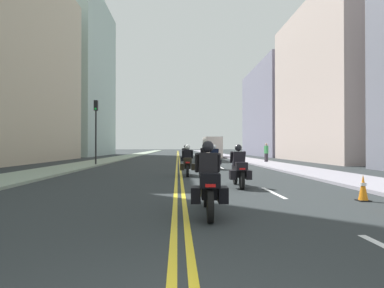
# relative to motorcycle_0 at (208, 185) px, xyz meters

# --- Properties ---
(ground_plane) EXTENTS (264.00, 264.00, 0.00)m
(ground_plane) POSITION_rel_motorcycle_0_xyz_m (-0.61, 43.15, -0.66)
(ground_plane) COLOR #2A2F31
(sidewalk_left) EXTENTS (2.98, 144.00, 0.12)m
(sidewalk_left) POSITION_rel_motorcycle_0_xyz_m (-8.17, 43.15, -0.60)
(sidewalk_left) COLOR gray
(sidewalk_left) RESTS_ON ground
(sidewalk_right) EXTENTS (2.98, 144.00, 0.12)m
(sidewalk_right) POSITION_rel_motorcycle_0_xyz_m (6.95, 43.15, -0.60)
(sidewalk_right) COLOR #98939E
(sidewalk_right) RESTS_ON ground
(centreline_yellow_inner) EXTENTS (0.12, 132.00, 0.01)m
(centreline_yellow_inner) POSITION_rel_motorcycle_0_xyz_m (-0.73, 43.15, -0.66)
(centreline_yellow_inner) COLOR yellow
(centreline_yellow_inner) RESTS_ON ground
(centreline_yellow_outer) EXTENTS (0.12, 132.00, 0.01)m
(centreline_yellow_outer) POSITION_rel_motorcycle_0_xyz_m (-0.49, 43.15, -0.66)
(centreline_yellow_outer) COLOR yellow
(centreline_yellow_outer) RESTS_ON ground
(lane_dashes_white) EXTENTS (0.14, 56.40, 0.01)m
(lane_dashes_white) POSITION_rel_motorcycle_0_xyz_m (2.42, 24.15, -0.66)
(lane_dashes_white) COLOR silver
(lane_dashes_white) RESTS_ON ground
(building_left_1) EXTENTS (9.14, 19.10, 19.54)m
(building_left_1) POSITION_rel_motorcycle_0_xyz_m (-17.76, 24.44, 9.11)
(building_left_1) COLOR #B6A88D
(building_left_1) RESTS_ON ground
(building_right_1) EXTENTS (6.20, 16.67, 16.01)m
(building_right_1) POSITION_rel_motorcycle_0_xyz_m (15.06, 24.50, 7.35)
(building_right_1) COLOR #C1ACA3
(building_right_1) RESTS_ON ground
(building_left_2) EXTENTS (8.95, 19.32, 26.49)m
(building_left_2) POSITION_rel_motorcycle_0_xyz_m (-17.66, 46.64, 12.59)
(building_left_2) COLOR #A5BDB4
(building_left_2) RESTS_ON ground
(building_right_2) EXTENTS (6.26, 19.14, 14.59)m
(building_right_2) POSITION_rel_motorcycle_0_xyz_m (15.09, 43.57, 6.63)
(building_right_2) COLOR gray
(building_right_2) RESTS_ON ground
(motorcycle_0) EXTENTS (0.78, 2.30, 1.62)m
(motorcycle_0) POSITION_rel_motorcycle_0_xyz_m (0.00, 0.00, 0.00)
(motorcycle_0) COLOR black
(motorcycle_0) RESTS_ON ground
(motorcycle_1) EXTENTS (0.77, 2.11, 1.58)m
(motorcycle_1) POSITION_rel_motorcycle_0_xyz_m (1.58, 4.55, -0.00)
(motorcycle_1) COLOR black
(motorcycle_1) RESTS_ON ground
(motorcycle_2) EXTENTS (0.77, 2.06, 1.60)m
(motorcycle_2) POSITION_rel_motorcycle_0_xyz_m (-0.16, 9.08, -0.02)
(motorcycle_2) COLOR black
(motorcycle_2) RESTS_ON ground
(motorcycle_3) EXTENTS (0.77, 2.18, 1.63)m
(motorcycle_3) POSITION_rel_motorcycle_0_xyz_m (1.79, 13.68, -0.00)
(motorcycle_3) COLOR black
(motorcycle_3) RESTS_ON ground
(motorcycle_4) EXTENTS (0.76, 2.22, 1.65)m
(motorcycle_4) POSITION_rel_motorcycle_0_xyz_m (-0.04, 18.02, 0.00)
(motorcycle_4) COLOR black
(motorcycle_4) RESTS_ON ground
(motorcycle_5) EXTENTS (0.78, 2.22, 1.65)m
(motorcycle_5) POSITION_rel_motorcycle_0_xyz_m (1.78, 22.40, -0.00)
(motorcycle_5) COLOR black
(motorcycle_5) RESTS_ON ground
(traffic_cone_0) EXTENTS (0.31, 0.31, 0.73)m
(traffic_cone_0) POSITION_rel_motorcycle_0_xyz_m (4.42, 1.54, -0.30)
(traffic_cone_0) COLOR black
(traffic_cone_0) RESTS_ON ground
(traffic_light_near) EXTENTS (0.28, 0.38, 5.13)m
(traffic_light_near) POSITION_rel_motorcycle_0_xyz_m (-7.08, 17.81, 2.84)
(traffic_light_near) COLOR black
(traffic_light_near) RESTS_ON ground
(pedestrian_0) EXTENTS (0.33, 0.41, 1.81)m
(pedestrian_0) POSITION_rel_motorcycle_0_xyz_m (7.44, 21.22, 0.27)
(pedestrian_0) COLOR #2B262D
(pedestrian_0) RESTS_ON ground
(parked_truck) EXTENTS (2.20, 6.50, 2.80)m
(parked_truck) POSITION_rel_motorcycle_0_xyz_m (4.06, 35.96, 0.61)
(parked_truck) COLOR silver
(parked_truck) RESTS_ON ground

